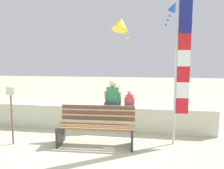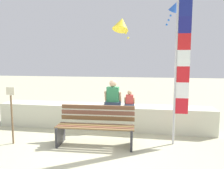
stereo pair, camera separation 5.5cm
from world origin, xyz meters
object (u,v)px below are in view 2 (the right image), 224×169
Objects in this scene: park_bench at (96,126)px; sign_post at (12,111)px; person_child at (130,100)px; person_adult at (113,96)px; kite_blue at (174,7)px; kite_yellow at (121,24)px; flag_banner at (180,65)px.

park_bench is 1.35× the size of sign_post.
person_adult is at bearing -179.96° from person_child.
person_adult is 0.74× the size of kite_blue.
park_bench is 4.54m from kite_yellow.
person_adult reaches higher than sign_post.
person_child is 0.49× the size of kite_yellow.
flag_banner is 4.38m from kite_blue.
flag_banner reaches higher than person_child.
person_adult is 4.67m from kite_blue.
kite_blue is (2.19, 4.07, 3.61)m from park_bench.
park_bench is 5.86m from kite_blue.
person_adult is 2.07m from flag_banner.
person_adult is at bearing -88.83° from kite_yellow.
person_adult is at bearing 78.97° from park_bench.
person_child is at bearing 58.70° from park_bench.
sign_post is at bearing -171.42° from park_bench.
kite_blue reaches higher than sign_post.
kite_yellow is at bearing 87.13° from park_bench.
person_child is (0.47, 0.00, -0.11)m from person_adult.
flag_banner is at bearing 8.62° from park_bench.
flag_banner is at bearing -27.19° from person_adult.
sign_post is (-4.12, -4.37, -3.24)m from kite_blue.
park_bench is 2.38m from flag_banner.
park_bench is 1.40m from person_child.
sign_post is at bearing -171.40° from flag_banner.
kite_blue is 1.09× the size of kite_yellow.
kite_blue reaches higher than person_child.
park_bench is at bearing -121.30° from person_child.
park_bench is 1.97× the size of kite_yellow.
kite_yellow is (0.17, 3.47, 2.92)m from park_bench.
park_bench is 1.80× the size of kite_blue.
flag_banner reaches higher than sign_post.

